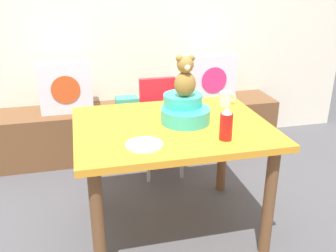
# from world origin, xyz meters

# --- Properties ---
(ground_plane) EXTENTS (8.00, 8.00, 0.00)m
(ground_plane) POSITION_xyz_m (0.00, 0.00, 0.00)
(ground_plane) COLOR #4C4C51
(back_wall) EXTENTS (4.40, 0.10, 2.60)m
(back_wall) POSITION_xyz_m (0.00, 1.48, 1.30)
(back_wall) COLOR silver
(back_wall) RESTS_ON ground_plane
(window_bench) EXTENTS (2.60, 0.44, 0.46)m
(window_bench) POSITION_xyz_m (0.00, 1.21, 0.23)
(window_bench) COLOR brown
(window_bench) RESTS_ON ground_plane
(pillow_floral_left) EXTENTS (0.44, 0.15, 0.44)m
(pillow_floral_left) POSITION_xyz_m (-0.64, 1.19, 0.68)
(pillow_floral_left) COLOR silver
(pillow_floral_left) RESTS_ON window_bench
(pillow_floral_right) EXTENTS (0.44, 0.15, 0.44)m
(pillow_floral_right) POSITION_xyz_m (0.68, 1.19, 0.68)
(pillow_floral_right) COLOR silver
(pillow_floral_right) RESTS_ON window_bench
(book_stack) EXTENTS (0.20, 0.14, 0.09)m
(book_stack) POSITION_xyz_m (-0.12, 1.21, 0.50)
(book_stack) COLOR #3BB385
(book_stack) RESTS_ON window_bench
(dining_table) EXTENTS (1.16, 0.92, 0.74)m
(dining_table) POSITION_xyz_m (0.00, 0.00, 0.63)
(dining_table) COLOR orange
(dining_table) RESTS_ON ground_plane
(highchair) EXTENTS (0.34, 0.45, 0.79)m
(highchair) POSITION_xyz_m (0.10, 0.77, 0.52)
(highchair) COLOR red
(highchair) RESTS_ON ground_plane
(infant_seat_teal) EXTENTS (0.30, 0.33, 0.16)m
(infant_seat_teal) POSITION_xyz_m (0.09, 0.03, 0.81)
(infant_seat_teal) COLOR #34B4A5
(infant_seat_teal) RESTS_ON dining_table
(teddy_bear) EXTENTS (0.13, 0.12, 0.25)m
(teddy_bear) POSITION_xyz_m (0.09, 0.03, 1.02)
(teddy_bear) COLOR olive
(teddy_bear) RESTS_ON infant_seat_teal
(ketchup_bottle) EXTENTS (0.07, 0.07, 0.18)m
(ketchup_bottle) POSITION_xyz_m (0.23, -0.28, 0.83)
(ketchup_bottle) COLOR red
(ketchup_bottle) RESTS_ON dining_table
(coffee_mug) EXTENTS (0.12, 0.08, 0.09)m
(coffee_mug) POSITION_xyz_m (0.45, 0.26, 0.79)
(coffee_mug) COLOR silver
(coffee_mug) RESTS_ON dining_table
(dinner_plate_near) EXTENTS (0.20, 0.20, 0.01)m
(dinner_plate_near) POSITION_xyz_m (-0.22, -0.26, 0.75)
(dinner_plate_near) COLOR white
(dinner_plate_near) RESTS_ON dining_table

